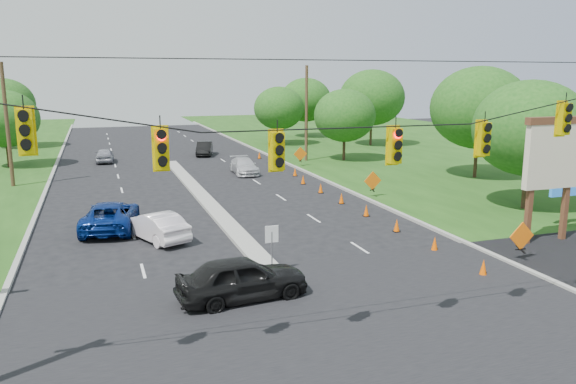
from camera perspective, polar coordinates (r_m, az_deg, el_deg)
name	(u,v)px	position (r m, az deg, el deg)	size (l,w,h in m)	color
ground	(329,336)	(18.16, 4.20, -14.42)	(160.00, 160.00, 0.00)	black
grass_right	(572,176)	(51.17, 26.93, 1.42)	(40.00, 160.00, 0.06)	#1E4714
cross_street	(329,336)	(18.16, 4.20, -14.42)	(160.00, 14.00, 0.02)	black
curb_left	(49,185)	(45.81, -23.14, 0.68)	(0.25, 110.00, 0.16)	gray
curb_right	(301,170)	(48.59, 1.30, 2.21)	(0.25, 110.00, 0.16)	gray
median	(204,200)	(37.41, -8.50, -0.78)	(1.00, 34.00, 0.18)	gray
median_sign	(272,240)	(22.90, -1.66, -4.87)	(0.55, 0.06, 2.05)	gray
signal_span	(344,187)	(15.68, 5.73, 0.55)	(25.60, 0.32, 9.00)	#422D1C
utility_pole_far_left	(7,126)	(45.50, -26.62, 6.05)	(0.28, 0.28, 9.00)	#422D1C
utility_pole_far_right	(306,114)	(53.57, 1.89, 7.93)	(0.28, 0.28, 9.00)	#422D1C
pylon_sign	(554,161)	(29.95, 25.37, 2.90)	(5.90, 2.30, 6.12)	#59331E
cone_0	(483,267)	(24.37, 19.23, -7.25)	(0.32, 0.32, 0.70)	#F75801
cone_1	(435,244)	(27.05, 14.67, -5.11)	(0.32, 0.32, 0.70)	#F75801
cone_2	(397,225)	(29.91, 10.98, -3.33)	(0.32, 0.32, 0.70)	#F75801
cone_3	(366,210)	(32.88, 7.96, -1.87)	(0.32, 0.32, 0.70)	#F75801
cone_4	(341,198)	(35.96, 5.45, -0.64)	(0.32, 0.32, 0.70)	#F75801
cone_5	(321,188)	(39.10, 3.34, 0.39)	(0.32, 0.32, 0.70)	#F75801
cone_6	(303,180)	(42.30, 1.55, 1.27)	(0.32, 0.32, 0.70)	#F75801
cone_7	(295,172)	(45.74, 0.72, 2.06)	(0.32, 0.32, 0.70)	#F75801
cone_8	(282,166)	(49.01, -0.66, 2.71)	(0.32, 0.32, 0.70)	#F75801
cone_9	(270,160)	(52.31, -1.86, 3.27)	(0.32, 0.32, 0.70)	#F75801
cone_10	(259,155)	(55.63, -2.93, 3.76)	(0.32, 0.32, 0.70)	#F75801
work_sign_0	(522,237)	(26.58, 22.64, -4.27)	(1.27, 0.58, 1.37)	black
work_sign_1	(373,182)	(37.86, 8.60, 1.05)	(1.27, 0.58, 1.37)	black
work_sign_2	(300,155)	(50.53, 1.27, 3.82)	(1.27, 0.58, 1.37)	black
tree_5	(5,119)	(55.60, -26.85, 6.66)	(5.88, 5.88, 6.86)	black
tree_6	(4,104)	(70.68, -26.93, 7.96)	(6.72, 6.72, 7.84)	black
tree_7	(530,128)	(36.56, 23.36, 5.97)	(6.72, 6.72, 7.84)	black
tree_8	(479,108)	(46.74, 18.85, 8.10)	(7.56, 7.56, 8.82)	black
tree_9	(345,116)	(54.01, 5.77, 7.74)	(5.88, 5.88, 6.86)	black
tree_10	(372,98)	(66.43, 8.51, 9.46)	(7.56, 7.56, 8.82)	black
tree_11	(306,100)	(74.88, 1.82, 9.34)	(6.72, 6.72, 7.84)	black
tree_12	(279,108)	(66.32, -0.92, 8.51)	(5.88, 5.88, 6.86)	black
black_sedan	(242,278)	(20.60, -4.68, -8.73)	(1.92, 4.78, 1.63)	black
white_sedan	(156,226)	(28.57, -13.25, -3.39)	(1.50, 4.31, 1.42)	white
blue_pickup	(111,216)	(31.10, -17.57, -2.30)	(2.54, 5.50, 1.53)	navy
silver_car_far	(244,166)	(46.94, -4.50, 2.65)	(1.84, 4.53, 1.32)	#BDBCC0
silver_car_oncoming	(105,155)	(55.84, -18.13, 3.57)	(1.59, 3.95, 1.35)	#8F909B
dark_car_receding	(204,149)	(58.51, -8.49, 4.39)	(1.48, 4.24, 1.40)	black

